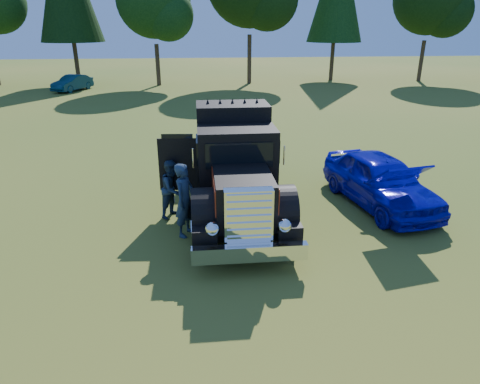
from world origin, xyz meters
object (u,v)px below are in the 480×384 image
object	(u,v)px
spectator_near	(185,200)
spectator_far	(173,189)
distant_teal_car	(72,83)
hotrod_coupe	(380,180)
diamond_t_truck	(235,171)

from	to	relation	value
spectator_near	spectator_far	xyz separation A→B (m)	(-0.37, 1.20, -0.14)
spectator_near	distant_teal_car	xyz separation A→B (m)	(-9.44, 26.11, -0.35)
hotrod_coupe	spectator_far	world-z (taller)	hotrod_coupe
spectator_far	distant_teal_car	xyz separation A→B (m)	(-9.07, 24.92, -0.21)
hotrod_coupe	spectator_far	bearing A→B (deg)	-178.19
diamond_t_truck	hotrod_coupe	size ratio (longest dim) A/B	1.50
hotrod_coupe	spectator_near	xyz separation A→B (m)	(-5.74, -1.39, 0.19)
hotrod_coupe	spectator_far	xyz separation A→B (m)	(-6.11, -0.19, 0.05)
spectator_near	spectator_far	distance (m)	1.26
spectator_near	spectator_far	size ratio (longest dim) A/B	1.16
spectator_far	spectator_near	bearing A→B (deg)	-124.80
diamond_t_truck	hotrod_coupe	bearing A→B (deg)	2.02
spectator_near	diamond_t_truck	bearing A→B (deg)	-21.08
spectator_near	distant_teal_car	distance (m)	27.77
spectator_far	distant_teal_car	size ratio (longest dim) A/B	0.44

